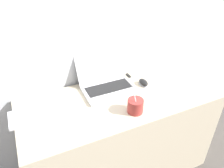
{
  "coord_description": "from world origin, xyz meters",
  "views": [
    {
      "loc": [
        -0.56,
        -0.78,
        1.62
      ],
      "look_at": [
        -0.03,
        0.36,
        0.82
      ],
      "focal_mm": 35.0,
      "sensor_mm": 36.0,
      "label": 1
    }
  ],
  "objects_px": {
    "usb_stick": "(128,76)",
    "external_keyboard": "(44,112)",
    "computer_mouse": "(143,83)",
    "laptop": "(106,81)",
    "drink_cup": "(135,106)"
  },
  "relations": [
    {
      "from": "external_keyboard",
      "to": "usb_stick",
      "type": "bearing_deg",
      "value": 14.52
    },
    {
      "from": "laptop",
      "to": "external_keyboard",
      "type": "xyz_separation_m",
      "value": [
        -0.47,
        -0.11,
        -0.04
      ]
    },
    {
      "from": "drink_cup",
      "to": "computer_mouse",
      "type": "distance_m",
      "value": 0.32
    },
    {
      "from": "computer_mouse",
      "to": "external_keyboard",
      "type": "relative_size",
      "value": 0.24
    },
    {
      "from": "usb_stick",
      "to": "external_keyboard",
      "type": "bearing_deg",
      "value": -165.48
    },
    {
      "from": "laptop",
      "to": "drink_cup",
      "type": "relative_size",
      "value": 1.81
    },
    {
      "from": "laptop",
      "to": "usb_stick",
      "type": "height_order",
      "value": "laptop"
    },
    {
      "from": "external_keyboard",
      "to": "laptop",
      "type": "bearing_deg",
      "value": 13.14
    },
    {
      "from": "laptop",
      "to": "usb_stick",
      "type": "distance_m",
      "value": 0.24
    },
    {
      "from": "usb_stick",
      "to": "laptop",
      "type": "bearing_deg",
      "value": -162.61
    },
    {
      "from": "laptop",
      "to": "external_keyboard",
      "type": "relative_size",
      "value": 0.9
    },
    {
      "from": "usb_stick",
      "to": "computer_mouse",
      "type": "bearing_deg",
      "value": -75.97
    },
    {
      "from": "computer_mouse",
      "to": "usb_stick",
      "type": "xyz_separation_m",
      "value": [
        -0.04,
        0.16,
        -0.01
      ]
    },
    {
      "from": "computer_mouse",
      "to": "laptop",
      "type": "bearing_deg",
      "value": 161.24
    },
    {
      "from": "drink_cup",
      "to": "usb_stick",
      "type": "bearing_deg",
      "value": 66.96
    }
  ]
}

